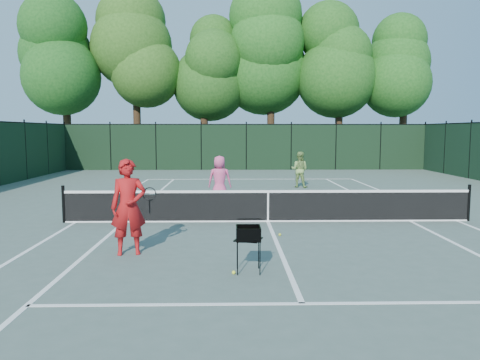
{
  "coord_description": "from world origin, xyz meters",
  "views": [
    {
      "loc": [
        -1.08,
        -13.18,
        2.59
      ],
      "look_at": [
        -0.78,
        1.0,
        1.1
      ],
      "focal_mm": 35.0,
      "sensor_mm": 36.0,
      "label": 1
    }
  ],
  "objects_px": {
    "ball_hopper": "(248,234)",
    "loose_ball_midcourt": "(280,235)",
    "coach": "(129,207)",
    "player_green": "(299,170)",
    "loose_ball_near_cart": "(234,272)",
    "player_pink": "(220,179)"
  },
  "relations": [
    {
      "from": "coach",
      "to": "player_green",
      "type": "height_order",
      "value": "coach"
    },
    {
      "from": "player_pink",
      "to": "ball_hopper",
      "type": "distance_m",
      "value": 8.32
    },
    {
      "from": "player_pink",
      "to": "loose_ball_near_cart",
      "type": "bearing_deg",
      "value": 96.4
    },
    {
      "from": "player_green",
      "to": "ball_hopper",
      "type": "bearing_deg",
      "value": 101.56
    },
    {
      "from": "loose_ball_near_cart",
      "to": "player_green",
      "type": "bearing_deg",
      "value": 76.55
    },
    {
      "from": "loose_ball_near_cart",
      "to": "ball_hopper",
      "type": "bearing_deg",
      "value": 28.06
    },
    {
      "from": "ball_hopper",
      "to": "loose_ball_midcourt",
      "type": "distance_m",
      "value": 3.16
    },
    {
      "from": "player_green",
      "to": "loose_ball_midcourt",
      "type": "bearing_deg",
      "value": 102.91
    },
    {
      "from": "player_pink",
      "to": "player_green",
      "type": "distance_m",
      "value": 5.87
    },
    {
      "from": "player_green",
      "to": "loose_ball_midcourt",
      "type": "relative_size",
      "value": 24.21
    },
    {
      "from": "loose_ball_midcourt",
      "to": "player_green",
      "type": "bearing_deg",
      "value": 78.9
    },
    {
      "from": "coach",
      "to": "player_pink",
      "type": "height_order",
      "value": "coach"
    },
    {
      "from": "loose_ball_near_cart",
      "to": "loose_ball_midcourt",
      "type": "height_order",
      "value": "same"
    },
    {
      "from": "coach",
      "to": "ball_hopper",
      "type": "bearing_deg",
      "value": -40.42
    },
    {
      "from": "ball_hopper",
      "to": "player_pink",
      "type": "bearing_deg",
      "value": 113.38
    },
    {
      "from": "ball_hopper",
      "to": "player_green",
      "type": "bearing_deg",
      "value": 96.04
    },
    {
      "from": "player_green",
      "to": "loose_ball_midcourt",
      "type": "xyz_separation_m",
      "value": [
        -1.96,
        -9.99,
        -0.79
      ]
    },
    {
      "from": "coach",
      "to": "loose_ball_midcourt",
      "type": "relative_size",
      "value": 29.6
    },
    {
      "from": "ball_hopper",
      "to": "loose_ball_midcourt",
      "type": "relative_size",
      "value": 12.54
    },
    {
      "from": "player_green",
      "to": "loose_ball_near_cart",
      "type": "xyz_separation_m",
      "value": [
        -3.13,
        -13.09,
        -0.79
      ]
    },
    {
      "from": "player_pink",
      "to": "player_green",
      "type": "bearing_deg",
      "value": -124.04
    },
    {
      "from": "ball_hopper",
      "to": "loose_ball_near_cart",
      "type": "distance_m",
      "value": 0.75
    }
  ]
}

